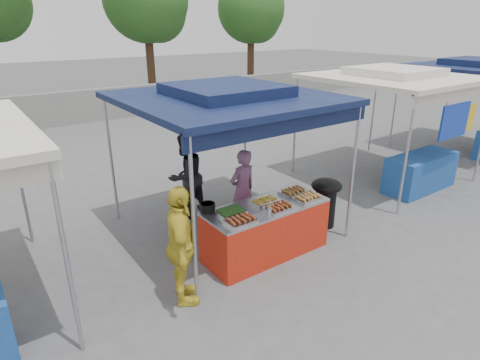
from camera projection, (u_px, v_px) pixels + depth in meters
ground_plane at (261, 250)px, 6.59m from camera, size 80.00×80.00×0.00m
back_wall at (75, 107)px, 14.69m from camera, size 40.00×0.25×1.20m
main_canopy at (227, 97)px, 6.46m from camera, size 3.20×3.20×2.57m
neighbor_stall_right at (405, 114)px, 8.88m from camera, size 3.20×3.20×2.57m
tree_2 at (149, 3)px, 17.35m from camera, size 3.68×3.65×6.28m
tree_3 at (253, 12)px, 20.65m from camera, size 3.49×3.42×5.88m
vendor_table at (266, 230)px, 6.36m from camera, size 2.00×0.80×0.85m
food_tray_fl at (241, 221)px, 5.65m from camera, size 0.42×0.30×0.07m
food_tray_fm at (279, 208)px, 6.04m from camera, size 0.42×0.30×0.07m
food_tray_fr at (308, 198)px, 6.38m from camera, size 0.42×0.30×0.07m
food_tray_bl at (231, 212)px, 5.92m from camera, size 0.42×0.30×0.07m
food_tray_bm at (265, 201)px, 6.28m from camera, size 0.42×0.30×0.07m
food_tray_br at (293, 192)px, 6.62m from camera, size 0.42×0.30×0.07m
cooking_pot at (208, 207)px, 5.98m from camera, size 0.23×0.23×0.13m
skewer_cup at (270, 211)px, 5.91m from camera, size 0.08×0.08×0.10m
wok_burner at (326, 198)px, 7.21m from camera, size 0.54×0.54×0.92m
crate_left at (224, 240)px, 6.61m from camera, size 0.50×0.35×0.30m
crate_right at (252, 223)px, 7.18m from camera, size 0.46×0.32×0.28m
crate_stacked at (252, 210)px, 7.08m from camera, size 0.43×0.30×0.26m
vendor_woman at (242, 190)px, 7.02m from camera, size 0.57×0.40×1.49m
helper_man at (186, 176)px, 7.49m from camera, size 0.94×0.82×1.63m
customer_person at (181, 247)px, 5.10m from camera, size 0.75×1.05×1.65m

